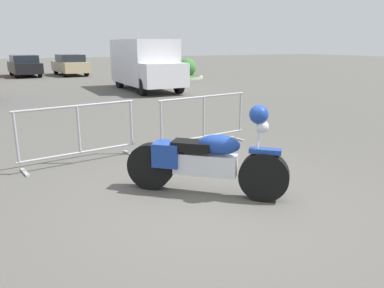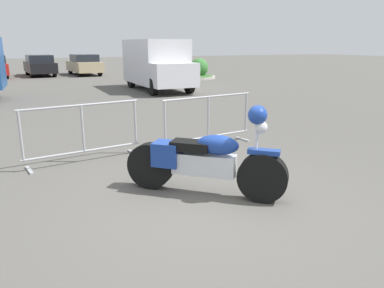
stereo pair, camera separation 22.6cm
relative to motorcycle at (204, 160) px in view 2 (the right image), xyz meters
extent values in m
plane|color=#54514C|center=(-0.13, -0.34, -0.51)|extent=(120.00, 120.00, 0.00)
cylinder|color=black|center=(0.61, -0.57, -0.16)|extent=(0.63, 0.61, 0.69)
cylinder|color=black|center=(-0.60, 0.57, -0.16)|extent=(0.63, 0.61, 0.69)
cube|color=silver|center=(0.00, 0.00, -0.06)|extent=(0.83, 0.80, 0.30)
ellipsoid|color=navy|center=(0.14, -0.13, 0.24)|extent=(0.63, 0.61, 0.28)
cube|color=black|center=(-0.14, 0.13, 0.20)|extent=(0.61, 0.60, 0.13)
cube|color=navy|center=(-0.41, 0.38, 0.05)|extent=(0.52, 0.51, 0.34)
cube|color=navy|center=(0.61, -0.57, 0.20)|extent=(0.42, 0.40, 0.06)
cylinder|color=silver|center=(0.53, -0.50, 0.35)|extent=(0.06, 0.06, 0.48)
sphere|color=silver|center=(0.57, -0.53, 0.53)|extent=(0.17, 0.17, 0.17)
sphere|color=navy|center=(0.53, -0.50, 0.69)|extent=(0.26, 0.26, 0.26)
cylinder|color=#9EA0A5|center=(-1.28, 2.31, 0.54)|extent=(2.16, 0.34, 0.04)
cylinder|color=#9EA0A5|center=(-1.28, 2.31, -0.31)|extent=(2.16, 0.34, 0.04)
cylinder|color=#9EA0A5|center=(-2.31, 2.17, 0.12)|extent=(0.05, 0.05, 0.85)
cylinder|color=#9EA0A5|center=(-1.28, 2.31, 0.12)|extent=(0.05, 0.05, 0.85)
cylinder|color=#9EA0A5|center=(-0.25, 2.45, 0.12)|extent=(0.05, 0.05, 0.85)
cube|color=#9EA0A5|center=(-2.24, 2.17, -0.49)|extent=(0.12, 0.44, 0.03)
cube|color=#9EA0A5|center=(-0.32, 2.44, -0.49)|extent=(0.12, 0.44, 0.03)
cylinder|color=#9EA0A5|center=(1.28, 2.31, 0.54)|extent=(2.16, 0.34, 0.04)
cylinder|color=#9EA0A5|center=(1.28, 2.31, -0.31)|extent=(2.16, 0.34, 0.04)
cylinder|color=#9EA0A5|center=(0.25, 2.17, 0.12)|extent=(0.05, 0.05, 0.85)
cylinder|color=#9EA0A5|center=(1.28, 2.31, 0.12)|extent=(0.05, 0.05, 0.85)
cylinder|color=#9EA0A5|center=(2.31, 2.45, 0.12)|extent=(0.05, 0.05, 0.85)
cube|color=#9EA0A5|center=(0.32, 2.17, -0.49)|extent=(0.12, 0.44, 0.03)
cube|color=#9EA0A5|center=(2.24, 2.44, -0.49)|extent=(0.12, 0.44, 0.03)
cube|color=silver|center=(3.84, 12.59, 0.80)|extent=(2.03, 4.12, 2.00)
cube|color=silver|center=(3.82, 10.09, 0.33)|extent=(1.91, 0.92, 1.00)
cylinder|color=black|center=(4.66, 10.49, -0.15)|extent=(0.25, 0.72, 0.72)
cylinder|color=black|center=(2.98, 10.50, -0.15)|extent=(0.25, 0.72, 0.72)
cylinder|color=black|center=(4.69, 13.79, -0.15)|extent=(0.25, 0.72, 0.72)
cylinder|color=black|center=(3.01, 13.80, -0.15)|extent=(0.25, 0.72, 0.72)
cylinder|color=black|center=(-2.82, 24.49, -0.20)|extent=(0.25, 0.64, 0.62)
cylinder|color=black|center=(-2.64, 21.81, -0.20)|extent=(0.25, 0.64, 0.62)
cube|color=black|center=(-0.55, 23.51, 0.08)|extent=(1.94, 4.22, 0.67)
cube|color=#1E232B|center=(-0.54, 23.36, 0.65)|extent=(1.68, 2.20, 0.48)
cylinder|color=black|center=(-1.34, 24.78, -0.20)|extent=(0.25, 0.63, 0.61)
cylinder|color=black|center=(0.06, 24.87, -0.20)|extent=(0.25, 0.63, 0.61)
cylinder|color=black|center=(-1.17, 22.14, -0.20)|extent=(0.25, 0.63, 0.61)
cylinder|color=black|center=(0.24, 22.24, -0.20)|extent=(0.25, 0.63, 0.61)
cube|color=tan|center=(2.34, 23.03, 0.08)|extent=(1.97, 4.27, 0.68)
cube|color=#1E232B|center=(2.35, 22.88, 0.67)|extent=(1.70, 2.23, 0.48)
cylinder|color=black|center=(1.54, 24.31, -0.20)|extent=(0.25, 0.63, 0.62)
cylinder|color=black|center=(2.96, 24.41, -0.20)|extent=(0.25, 0.63, 0.62)
cylinder|color=black|center=(1.71, 21.65, -0.20)|extent=(0.25, 0.63, 0.62)
cylinder|color=black|center=(3.14, 21.75, -0.20)|extent=(0.25, 0.63, 0.62)
cylinder|color=#262838|center=(4.72, 16.52, -0.08)|extent=(0.33, 0.33, 0.85)
cylinder|color=#2D4C8C|center=(4.72, 16.52, 0.65)|extent=(0.47, 0.47, 0.62)
sphere|color=tan|center=(4.72, 16.52, 1.07)|extent=(0.22, 0.22, 0.22)
cylinder|color=#ADA89E|center=(7.71, 17.49, -0.44)|extent=(3.69, 3.69, 0.14)
cylinder|color=#38662D|center=(7.71, 17.49, -0.36)|extent=(3.40, 3.40, 0.02)
sphere|color=#1E511E|center=(7.87, 17.62, -0.07)|extent=(0.71, 0.71, 0.71)
sphere|color=#33702D|center=(8.01, 17.58, 0.02)|extent=(0.90, 0.90, 0.90)
sphere|color=#286023|center=(8.25, 17.40, 0.02)|extent=(0.92, 0.92, 0.92)
sphere|color=#3D7A38|center=(8.70, 17.62, 0.13)|extent=(1.18, 1.18, 1.18)
camera|label=1|loc=(-2.52, -4.39, 1.59)|focal=35.00mm
camera|label=2|loc=(-2.32, -4.49, 1.59)|focal=35.00mm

